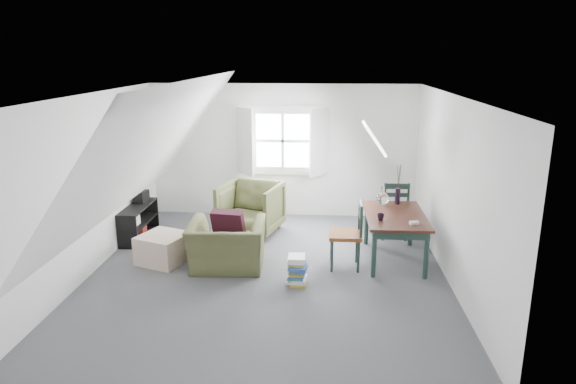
# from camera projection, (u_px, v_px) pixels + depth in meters

# --- Properties ---
(floor) EXTENTS (5.50, 5.50, 0.00)m
(floor) POSITION_uv_depth(u_px,v_px,m) (268.00, 272.00, 7.34)
(floor) COLOR #4B4B50
(floor) RESTS_ON ground
(ceiling) EXTENTS (5.50, 5.50, 0.00)m
(ceiling) POSITION_uv_depth(u_px,v_px,m) (266.00, 95.00, 6.69)
(ceiling) COLOR white
(ceiling) RESTS_ON wall_back
(wall_back) EXTENTS (5.00, 0.00, 5.00)m
(wall_back) POSITION_uv_depth(u_px,v_px,m) (283.00, 151.00, 9.66)
(wall_back) COLOR white
(wall_back) RESTS_ON ground
(wall_front) EXTENTS (5.00, 0.00, 5.00)m
(wall_front) POSITION_uv_depth(u_px,v_px,m) (232.00, 269.00, 4.37)
(wall_front) COLOR white
(wall_front) RESTS_ON ground
(wall_left) EXTENTS (0.00, 5.50, 5.50)m
(wall_left) POSITION_uv_depth(u_px,v_px,m) (90.00, 185.00, 7.18)
(wall_left) COLOR white
(wall_left) RESTS_ON ground
(wall_right) EXTENTS (0.00, 5.50, 5.50)m
(wall_right) POSITION_uv_depth(u_px,v_px,m) (453.00, 191.00, 6.85)
(wall_right) COLOR white
(wall_right) RESTS_ON ground
(slope_left) EXTENTS (3.19, 5.50, 4.48)m
(slope_left) POSITION_uv_depth(u_px,v_px,m) (154.00, 149.00, 6.98)
(slope_left) COLOR white
(slope_left) RESTS_ON wall_left
(slope_right) EXTENTS (3.19, 5.50, 4.48)m
(slope_right) POSITION_uv_depth(u_px,v_px,m) (383.00, 152.00, 6.78)
(slope_right) COLOR white
(slope_right) RESTS_ON wall_right
(dormer_window) EXTENTS (1.71, 0.35, 1.30)m
(dormer_window) POSITION_uv_depth(u_px,v_px,m) (283.00, 141.00, 9.54)
(dormer_window) COLOR white
(dormer_window) RESTS_ON wall_back
(skylight) EXTENTS (0.35, 0.75, 0.47)m
(skylight) POSITION_uv_depth(u_px,v_px,m) (374.00, 138.00, 8.04)
(skylight) COLOR white
(skylight) RESTS_ON slope_right
(armchair_near) EXTENTS (1.11, 0.98, 0.70)m
(armchair_near) POSITION_uv_depth(u_px,v_px,m) (228.00, 268.00, 7.50)
(armchair_near) COLOR #474B2B
(armchair_near) RESTS_ON floor
(armchair_far) EXTENTS (1.17, 1.19, 0.89)m
(armchair_far) POSITION_uv_depth(u_px,v_px,m) (251.00, 233.00, 8.97)
(armchair_far) COLOR #474B2B
(armchair_far) RESTS_ON floor
(throw_pillow) EXTENTS (0.50, 0.33, 0.48)m
(throw_pillow) POSITION_uv_depth(u_px,v_px,m) (228.00, 225.00, 7.49)
(throw_pillow) COLOR #370F1F
(throw_pillow) RESTS_ON armchair_near
(ottoman) EXTENTS (0.82, 0.82, 0.42)m
(ottoman) POSITION_uv_depth(u_px,v_px,m) (164.00, 248.00, 7.66)
(ottoman) COLOR #C1A894
(ottoman) RESTS_ON floor
(dining_table) EXTENTS (0.87, 1.45, 0.72)m
(dining_table) POSITION_uv_depth(u_px,v_px,m) (395.00, 220.00, 7.63)
(dining_table) COLOR #331811
(dining_table) RESTS_ON floor
(demijohn) EXTENTS (0.21, 0.21, 0.29)m
(demijohn) POSITION_uv_depth(u_px,v_px,m) (382.00, 198.00, 8.01)
(demijohn) COLOR silver
(demijohn) RESTS_ON dining_table
(vase_twigs) EXTENTS (0.08, 0.09, 0.64)m
(vase_twigs) POSITION_uv_depth(u_px,v_px,m) (398.00, 195.00, 8.09)
(vase_twigs) COLOR black
(vase_twigs) RESTS_ON dining_table
(cup) EXTENTS (0.12, 0.12, 0.10)m
(cup) POSITION_uv_depth(u_px,v_px,m) (380.00, 220.00, 7.33)
(cup) COLOR black
(cup) RESTS_ON dining_table
(paper_box) EXTENTS (0.14, 0.10, 0.04)m
(paper_box) POSITION_uv_depth(u_px,v_px,m) (414.00, 223.00, 7.15)
(paper_box) COLOR white
(paper_box) RESTS_ON dining_table
(dining_chair_far) EXTENTS (0.47, 0.47, 1.00)m
(dining_chair_far) POSITION_uv_depth(u_px,v_px,m) (394.00, 208.00, 8.60)
(dining_chair_far) COLOR brown
(dining_chair_far) RESTS_ON floor
(dining_chair_near) EXTENTS (0.46, 0.46, 0.99)m
(dining_chair_near) POSITION_uv_depth(u_px,v_px,m) (348.00, 234.00, 7.40)
(dining_chair_near) COLOR brown
(dining_chair_near) RESTS_ON floor
(media_shelf) EXTENTS (0.37, 1.10, 0.56)m
(media_shelf) POSITION_uv_depth(u_px,v_px,m) (137.00, 224.00, 8.63)
(media_shelf) COLOR black
(media_shelf) RESTS_ON floor
(electronics_box) EXTENTS (0.23, 0.29, 0.21)m
(electronics_box) POSITION_uv_depth(u_px,v_px,m) (141.00, 197.00, 8.80)
(electronics_box) COLOR black
(electronics_box) RESTS_ON media_shelf
(magazine_stack) EXTENTS (0.30, 0.35, 0.39)m
(magazine_stack) POSITION_uv_depth(u_px,v_px,m) (297.00, 270.00, 6.92)
(magazine_stack) COLOR #B29933
(magazine_stack) RESTS_ON floor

